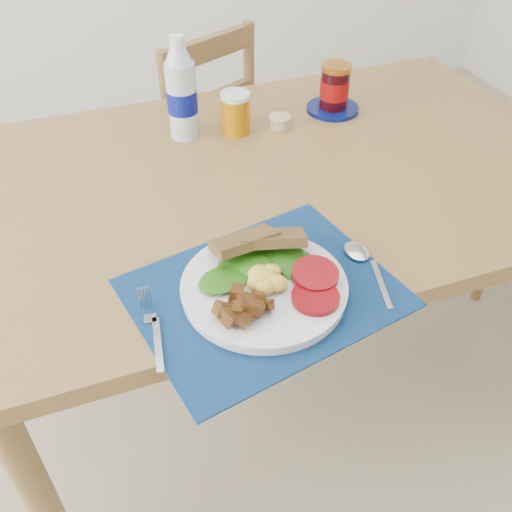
{
  "coord_description": "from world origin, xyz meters",
  "views": [
    {
      "loc": [
        -0.43,
        -0.82,
        1.45
      ],
      "look_at": [
        -0.17,
        -0.12,
        0.8
      ],
      "focal_mm": 40.0,
      "sensor_mm": 36.0,
      "label": 1
    }
  ],
  "objects_px": {
    "water_bottle": "(182,94)",
    "jam_on_saucer": "(334,91)",
    "breakfast_plate": "(262,286)",
    "chair_far": "(193,126)",
    "juice_glass": "(236,114)"
  },
  "relations": [
    {
      "from": "water_bottle",
      "to": "jam_on_saucer",
      "type": "xyz_separation_m",
      "value": [
        0.4,
        -0.01,
        -0.05
      ]
    },
    {
      "from": "water_bottle",
      "to": "jam_on_saucer",
      "type": "distance_m",
      "value": 0.41
    },
    {
      "from": "chair_far",
      "to": "water_bottle",
      "type": "bearing_deg",
      "value": 49.58
    },
    {
      "from": "breakfast_plate",
      "to": "water_bottle",
      "type": "xyz_separation_m",
      "value": [
        0.02,
        0.59,
        0.08
      ]
    },
    {
      "from": "jam_on_saucer",
      "to": "breakfast_plate",
      "type": "bearing_deg",
      "value": -125.77
    },
    {
      "from": "chair_far",
      "to": "jam_on_saucer",
      "type": "distance_m",
      "value": 0.58
    },
    {
      "from": "chair_far",
      "to": "jam_on_saucer",
      "type": "relative_size",
      "value": 7.58
    },
    {
      "from": "chair_far",
      "to": "water_bottle",
      "type": "distance_m",
      "value": 0.55
    },
    {
      "from": "chair_far",
      "to": "jam_on_saucer",
      "type": "height_order",
      "value": "chair_far"
    },
    {
      "from": "breakfast_plate",
      "to": "jam_on_saucer",
      "type": "distance_m",
      "value": 0.73
    },
    {
      "from": "jam_on_saucer",
      "to": "water_bottle",
      "type": "bearing_deg",
      "value": 179.28
    },
    {
      "from": "chair_far",
      "to": "juice_glass",
      "type": "xyz_separation_m",
      "value": [
        -0.0,
        -0.46,
        0.26
      ]
    },
    {
      "from": "breakfast_plate",
      "to": "water_bottle",
      "type": "relative_size",
      "value": 1.15
    },
    {
      "from": "water_bottle",
      "to": "jam_on_saucer",
      "type": "bearing_deg",
      "value": -0.72
    },
    {
      "from": "water_bottle",
      "to": "breakfast_plate",
      "type": "bearing_deg",
      "value": -92.04
    }
  ]
}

